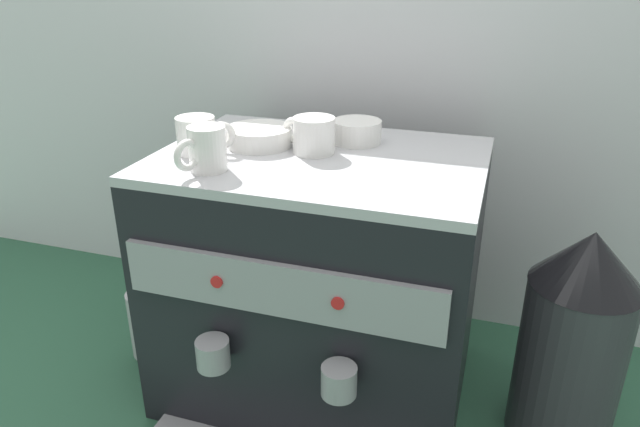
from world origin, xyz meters
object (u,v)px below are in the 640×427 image
at_px(ceramic_cup_2, 198,135).
at_px(ceramic_bowl_1, 259,137).
at_px(ceramic_cup_0, 312,135).
at_px(ceramic_cup_1, 206,149).
at_px(coffee_grinder, 574,339).
at_px(espresso_machine, 319,280).
at_px(ceramic_bowl_0, 357,132).
at_px(milk_pitcher, 148,323).

height_order(ceramic_cup_2, ceramic_bowl_1, ceramic_cup_2).
height_order(ceramic_cup_0, ceramic_bowl_1, ceramic_cup_0).
xyz_separation_m(ceramic_cup_1, coffee_grinder, (0.61, 0.13, -0.32)).
xyz_separation_m(espresso_machine, ceramic_cup_0, (-0.02, 0.02, 0.28)).
relative_size(ceramic_cup_2, ceramic_bowl_0, 1.12).
relative_size(ceramic_bowl_0, milk_pitcher, 0.59).
height_order(ceramic_cup_0, ceramic_bowl_0, ceramic_cup_0).
bearing_deg(ceramic_cup_2, ceramic_bowl_0, 30.90).
xyz_separation_m(espresso_machine, ceramic_cup_2, (-0.21, -0.05, 0.28)).
bearing_deg(coffee_grinder, ceramic_cup_1, -167.64).
relative_size(ceramic_bowl_1, milk_pitcher, 0.79).
bearing_deg(espresso_machine, ceramic_bowl_0, 67.51).
height_order(espresso_machine, ceramic_cup_0, ceramic_cup_0).
bearing_deg(milk_pitcher, espresso_machine, 3.11).
height_order(ceramic_cup_0, milk_pitcher, ceramic_cup_0).
xyz_separation_m(ceramic_cup_1, milk_pitcher, (-0.24, 0.11, -0.45)).
xyz_separation_m(ceramic_cup_0, milk_pitcher, (-0.37, -0.04, -0.45)).
bearing_deg(ceramic_cup_1, milk_pitcher, 155.80).
bearing_deg(espresso_machine, milk_pitcher, -176.89).
bearing_deg(ceramic_cup_0, ceramic_bowl_0, 53.81).
distance_m(ceramic_cup_1, ceramic_bowl_0, 0.30).
relative_size(ceramic_cup_2, milk_pitcher, 0.66).
height_order(espresso_machine, ceramic_bowl_1, ceramic_bowl_1).
relative_size(espresso_machine, milk_pitcher, 3.73).
relative_size(ceramic_cup_1, milk_pitcher, 0.64).
height_order(ceramic_cup_1, ceramic_cup_2, ceramic_cup_1).
bearing_deg(milk_pitcher, ceramic_cup_2, -8.74).
xyz_separation_m(ceramic_bowl_1, coffee_grinder, (0.58, -0.02, -0.30)).
xyz_separation_m(ceramic_cup_2, milk_pitcher, (-0.18, 0.03, -0.45)).
bearing_deg(coffee_grinder, milk_pitcher, -178.16).
relative_size(ceramic_cup_0, ceramic_cup_2, 1.05).
height_order(espresso_machine, ceramic_cup_2, ceramic_cup_2).
relative_size(espresso_machine, ceramic_bowl_0, 6.26).
distance_m(espresso_machine, ceramic_cup_2, 0.35).
distance_m(ceramic_cup_2, coffee_grinder, 0.74).
bearing_deg(coffee_grinder, ceramic_cup_0, 178.65).
relative_size(ceramic_cup_0, coffee_grinder, 0.26).
xyz_separation_m(espresso_machine, ceramic_bowl_1, (-0.12, 0.03, 0.26)).
relative_size(ceramic_cup_1, ceramic_bowl_1, 0.81).
bearing_deg(coffee_grinder, ceramic_cup_2, -175.28).
distance_m(ceramic_cup_0, ceramic_bowl_1, 0.11).
height_order(ceramic_cup_2, ceramic_bowl_0, ceramic_cup_2).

